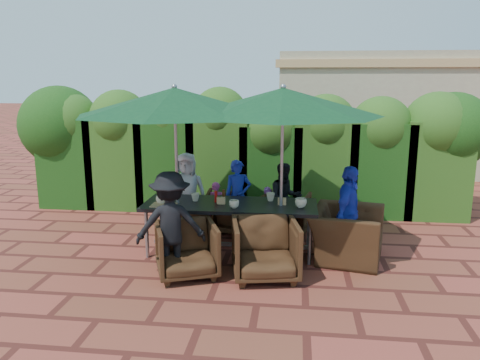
# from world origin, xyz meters

# --- Properties ---
(ground) EXTENTS (80.00, 80.00, 0.00)m
(ground) POSITION_xyz_m (0.00, 0.00, 0.00)
(ground) COLOR brown
(ground) RESTS_ON ground
(dining_table) EXTENTS (2.51, 0.90, 0.75)m
(dining_table) POSITION_xyz_m (0.02, -0.05, 0.68)
(dining_table) COLOR black
(dining_table) RESTS_ON ground
(umbrella_left) EXTENTS (2.80, 2.80, 2.46)m
(umbrella_left) POSITION_xyz_m (-0.74, -0.13, 2.21)
(umbrella_left) COLOR gray
(umbrella_left) RESTS_ON ground
(umbrella_right) EXTENTS (2.75, 2.75, 2.46)m
(umbrella_right) POSITION_xyz_m (0.76, -0.08, 2.21)
(umbrella_right) COLOR gray
(umbrella_right) RESTS_ON ground
(chair_far_left) EXTENTS (0.75, 0.71, 0.74)m
(chair_far_left) POSITION_xyz_m (-0.83, 0.94, 0.37)
(chair_far_left) COLOR black
(chair_far_left) RESTS_ON ground
(chair_far_mid) EXTENTS (0.86, 0.83, 0.71)m
(chair_far_mid) POSITION_xyz_m (0.04, 0.86, 0.35)
(chair_far_mid) COLOR black
(chair_far_mid) RESTS_ON ground
(chair_far_right) EXTENTS (0.85, 0.81, 0.75)m
(chair_far_right) POSITION_xyz_m (0.82, 0.90, 0.38)
(chair_far_right) COLOR black
(chair_far_right) RESTS_ON ground
(chair_near_left) EXTENTS (0.96, 0.94, 0.78)m
(chair_near_left) POSITION_xyz_m (-0.42, -0.95, 0.39)
(chair_near_left) COLOR black
(chair_near_left) RESTS_ON ground
(chair_near_right) EXTENTS (0.95, 0.91, 0.85)m
(chair_near_right) POSITION_xyz_m (0.60, -0.89, 0.42)
(chair_near_right) COLOR black
(chair_near_right) RESTS_ON ground
(chair_end_right) EXTENTS (0.93, 1.23, 0.96)m
(chair_end_right) POSITION_xyz_m (1.70, -0.08, 0.48)
(chair_end_right) COLOR black
(chair_end_right) RESTS_ON ground
(adult_far_left) EXTENTS (0.68, 0.43, 1.34)m
(adult_far_left) POSITION_xyz_m (-0.83, 0.83, 0.67)
(adult_far_left) COLOR silver
(adult_far_left) RESTS_ON ground
(adult_far_mid) EXTENTS (0.52, 0.46, 1.22)m
(adult_far_mid) POSITION_xyz_m (0.02, 0.93, 0.61)
(adult_far_mid) COLOR #2131B4
(adult_far_mid) RESTS_ON ground
(adult_far_right) EXTENTS (0.64, 0.50, 1.18)m
(adult_far_right) POSITION_xyz_m (0.80, 0.96, 0.59)
(adult_far_right) COLOR black
(adult_far_right) RESTS_ON ground
(adult_near_left) EXTENTS (0.96, 0.62, 1.39)m
(adult_near_left) POSITION_xyz_m (-0.62, -0.97, 0.69)
(adult_near_left) COLOR black
(adult_near_left) RESTS_ON ground
(adult_end_right) EXTENTS (0.65, 0.88, 1.36)m
(adult_end_right) POSITION_xyz_m (1.70, -0.13, 0.68)
(adult_end_right) COLOR #2131B4
(adult_end_right) RESTS_ON ground
(child_left) EXTENTS (0.33, 0.28, 0.82)m
(child_left) POSITION_xyz_m (-0.36, 0.96, 0.41)
(child_left) COLOR #E14FA2
(child_left) RESTS_ON ground
(child_right) EXTENTS (0.29, 0.24, 0.77)m
(child_right) POSITION_xyz_m (0.51, 0.97, 0.38)
(child_right) COLOR #994EA9
(child_right) RESTS_ON ground
(pedestrian_a) EXTENTS (1.81, 1.43, 1.86)m
(pedestrian_a) POSITION_xyz_m (1.82, 4.35, 0.93)
(pedestrian_a) COLOR #238241
(pedestrian_a) RESTS_ON ground
(pedestrian_b) EXTENTS (1.01, 0.84, 1.81)m
(pedestrian_b) POSITION_xyz_m (2.52, 4.31, 0.90)
(pedestrian_b) COLOR #E14FA2
(pedestrian_b) RESTS_ON ground
(pedestrian_c) EXTENTS (1.30, 1.21, 1.92)m
(pedestrian_c) POSITION_xyz_m (3.24, 4.35, 0.96)
(pedestrian_c) COLOR gray
(pedestrian_c) RESTS_ON ground
(cup_a) EXTENTS (0.16, 0.16, 0.12)m
(cup_a) POSITION_xyz_m (-0.96, -0.21, 0.81)
(cup_a) COLOR beige
(cup_a) RESTS_ON dining_table
(cup_b) EXTENTS (0.13, 0.13, 0.12)m
(cup_b) POSITION_xyz_m (-0.51, 0.02, 0.81)
(cup_b) COLOR beige
(cup_b) RESTS_ON dining_table
(cup_c) EXTENTS (0.14, 0.14, 0.11)m
(cup_c) POSITION_xyz_m (0.11, -0.29, 0.81)
(cup_c) COLOR beige
(cup_c) RESTS_ON dining_table
(cup_d) EXTENTS (0.13, 0.13, 0.12)m
(cup_d) POSITION_xyz_m (0.60, 0.16, 0.81)
(cup_d) COLOR beige
(cup_d) RESTS_ON dining_table
(cup_e) EXTENTS (0.17, 0.17, 0.13)m
(cup_e) POSITION_xyz_m (1.04, -0.15, 0.82)
(cup_e) COLOR beige
(cup_e) RESTS_ON dining_table
(ketchup_bottle) EXTENTS (0.04, 0.04, 0.17)m
(ketchup_bottle) POSITION_xyz_m (-0.19, -0.01, 0.83)
(ketchup_bottle) COLOR #B20C0A
(ketchup_bottle) RESTS_ON dining_table
(sauce_bottle) EXTENTS (0.04, 0.04, 0.17)m
(sauce_bottle) POSITION_xyz_m (-0.09, 0.08, 0.83)
(sauce_bottle) COLOR #4C230C
(sauce_bottle) RESTS_ON dining_table
(serving_tray) EXTENTS (0.35, 0.25, 0.02)m
(serving_tray) POSITION_xyz_m (-0.90, -0.29, 0.76)
(serving_tray) COLOR tan
(serving_tray) RESTS_ON dining_table
(number_block_left) EXTENTS (0.12, 0.06, 0.10)m
(number_block_left) POSITION_xyz_m (-0.10, -0.10, 0.80)
(number_block_left) COLOR tan
(number_block_left) RESTS_ON dining_table
(number_block_right) EXTENTS (0.12, 0.06, 0.10)m
(number_block_right) POSITION_xyz_m (0.78, -0.03, 0.80)
(number_block_right) COLOR tan
(number_block_right) RESTS_ON dining_table
(hedge_wall) EXTENTS (9.10, 1.60, 2.40)m
(hedge_wall) POSITION_xyz_m (-0.10, 2.32, 1.32)
(hedge_wall) COLOR #11370F
(hedge_wall) RESTS_ON ground
(building) EXTENTS (6.20, 3.08, 3.20)m
(building) POSITION_xyz_m (3.50, 6.99, 1.61)
(building) COLOR #B8AE88
(building) RESTS_ON ground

